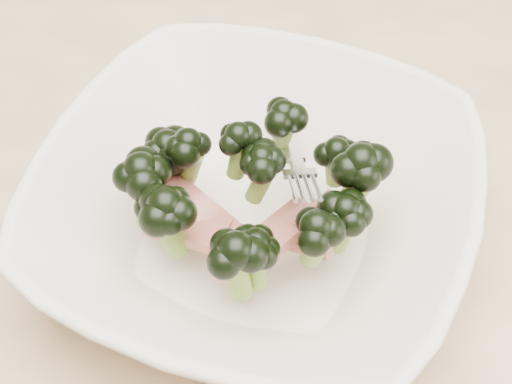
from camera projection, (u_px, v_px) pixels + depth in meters
dining_table at (295, 365)px, 0.57m from camera, size 1.20×0.80×0.75m
broccoli_dish at (255, 202)px, 0.50m from camera, size 0.39×0.39×0.12m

